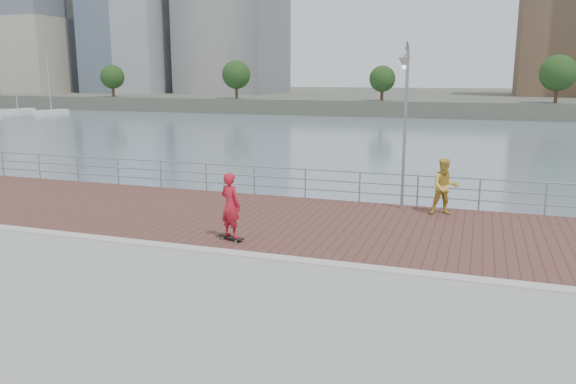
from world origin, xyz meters
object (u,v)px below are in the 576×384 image
(guardrail, at_px, (332,182))
(street_lamp, at_px, (405,98))
(skateboarder, at_px, (231,205))
(bystander, at_px, (445,187))

(guardrail, bearing_deg, street_lamp, -18.81)
(skateboarder, xyz_separation_m, bystander, (5.40, 4.94, -0.07))
(guardrail, xyz_separation_m, street_lamp, (2.61, -0.89, 3.10))
(street_lamp, distance_m, bystander, 3.18)
(street_lamp, relative_size, skateboarder, 2.93)
(bystander, bearing_deg, street_lamp, 160.37)
(street_lamp, xyz_separation_m, bystander, (1.42, -0.07, -2.84))
(guardrail, relative_size, bystander, 21.01)
(guardrail, distance_m, bystander, 4.16)
(guardrail, relative_size, skateboarder, 21.43)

